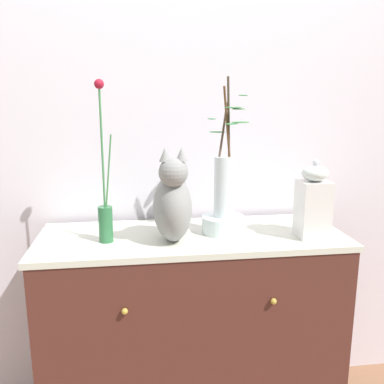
# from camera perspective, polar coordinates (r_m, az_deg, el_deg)

# --- Properties ---
(wall_back) EXTENTS (4.40, 0.08, 2.60)m
(wall_back) POSITION_cam_1_polar(r_m,az_deg,el_deg) (1.96, -1.25, 8.00)
(wall_back) COLOR silver
(wall_back) RESTS_ON ground_plane
(sideboard) EXTENTS (1.27, 0.49, 0.91)m
(sideboard) POSITION_cam_1_polar(r_m,az_deg,el_deg) (1.93, 0.00, -18.73)
(sideboard) COLOR #4B241D
(sideboard) RESTS_ON ground_plane
(cat_sitting) EXTENTS (0.16, 0.45, 0.38)m
(cat_sitting) POSITION_cam_1_polar(r_m,az_deg,el_deg) (1.62, -2.68, -1.58)
(cat_sitting) COLOR gray
(cat_sitting) RESTS_ON sideboard
(vase_slim_green) EXTENTS (0.07, 0.06, 0.62)m
(vase_slim_green) POSITION_cam_1_polar(r_m,az_deg,el_deg) (1.64, -11.89, -2.13)
(vase_slim_green) COLOR #2D6B3E
(vase_slim_green) RESTS_ON sideboard
(bowl_porcelain) EXTENTS (0.18, 0.18, 0.07)m
(bowl_porcelain) POSITION_cam_1_polar(r_m,az_deg,el_deg) (1.75, 4.31, -4.45)
(bowl_porcelain) COLOR white
(bowl_porcelain) RESTS_ON sideboard
(vase_glass_clear) EXTENTS (0.16, 0.17, 0.57)m
(vase_glass_clear) POSITION_cam_1_polar(r_m,az_deg,el_deg) (1.71, 4.47, 1.57)
(vase_glass_clear) COLOR silver
(vase_glass_clear) RESTS_ON bowl_porcelain
(jar_lidded_porcelain) EXTENTS (0.12, 0.12, 0.32)m
(jar_lidded_porcelain) POSITION_cam_1_polar(r_m,az_deg,el_deg) (1.73, 16.35, -1.41)
(jar_lidded_porcelain) COLOR silver
(jar_lidded_porcelain) RESTS_ON sideboard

